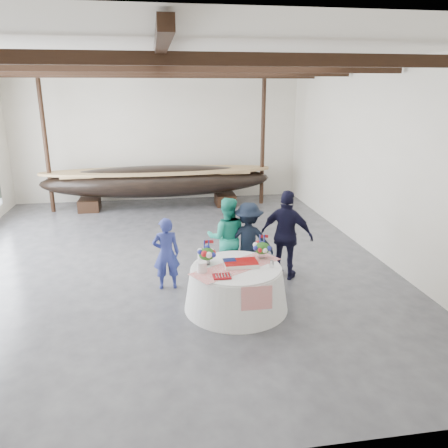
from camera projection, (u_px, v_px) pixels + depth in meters
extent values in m
cube|color=#3D3D42|center=(165.00, 259.00, 10.36)|extent=(10.00, 12.00, 0.01)
cube|color=silver|center=(158.00, 137.00, 15.35)|extent=(10.00, 0.02, 4.50)
cube|color=silver|center=(176.00, 272.00, 4.03)|extent=(10.00, 0.02, 4.50)
cube|color=silver|center=(372.00, 159.00, 10.44)|extent=(0.02, 12.00, 4.50)
cube|color=white|center=(157.00, 57.00, 9.02)|extent=(10.00, 12.00, 0.01)
cube|color=black|center=(161.00, 58.00, 5.79)|extent=(9.80, 0.12, 0.18)
cube|color=black|center=(158.00, 67.00, 8.15)|extent=(9.80, 0.12, 0.18)
cube|color=black|center=(156.00, 72.00, 10.51)|extent=(9.80, 0.12, 0.18)
cube|color=black|center=(156.00, 75.00, 12.87)|extent=(9.80, 0.12, 0.18)
cube|color=black|center=(157.00, 63.00, 9.05)|extent=(0.15, 11.76, 0.15)
cylinder|color=black|center=(45.00, 142.00, 13.67)|extent=(0.14, 0.14, 4.50)
cylinder|color=black|center=(263.00, 139.00, 14.72)|extent=(0.14, 0.14, 4.50)
cube|color=black|center=(90.00, 205.00, 14.45)|extent=(0.66, 0.85, 0.38)
cube|color=black|center=(225.00, 199.00, 15.14)|extent=(0.66, 0.85, 0.38)
ellipsoid|color=black|center=(158.00, 181.00, 14.58)|extent=(7.60, 1.52, 1.04)
cube|color=#9E7A4C|center=(158.00, 173.00, 14.50)|extent=(6.08, 1.00, 0.06)
cone|color=white|center=(236.00, 288.00, 7.95)|extent=(1.89, 1.89, 0.78)
cylinder|color=white|center=(236.00, 268.00, 7.83)|extent=(1.61, 1.61, 0.04)
cube|color=red|center=(236.00, 266.00, 7.83)|extent=(1.79, 1.36, 0.01)
cube|color=white|center=(241.00, 264.00, 7.86)|extent=(0.60, 0.40, 0.07)
cylinder|color=white|center=(202.00, 267.00, 7.56)|extent=(0.18, 0.18, 0.19)
cylinder|color=white|center=(202.00, 257.00, 8.02)|extent=(0.18, 0.18, 0.17)
cube|color=maroon|center=(222.00, 276.00, 7.38)|extent=(0.30, 0.24, 0.03)
cone|color=silver|center=(272.00, 264.00, 7.79)|extent=(0.09, 0.09, 0.12)
imported|color=navy|center=(166.00, 254.00, 8.64)|extent=(0.56, 0.38, 1.48)
imported|color=teal|center=(227.00, 237.00, 9.20)|extent=(0.93, 0.78, 1.73)
imported|color=black|center=(248.00, 241.00, 9.15)|extent=(1.18, 0.87, 1.64)
imported|color=black|center=(287.00, 235.00, 9.06)|extent=(1.18, 1.01, 1.90)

